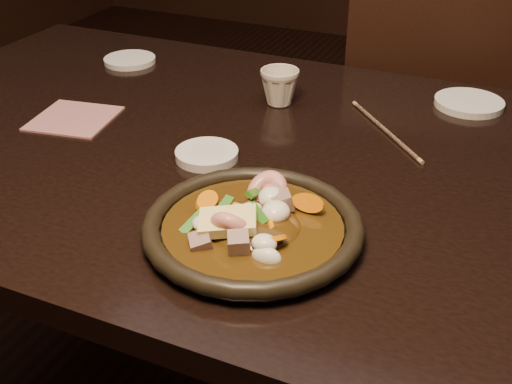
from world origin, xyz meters
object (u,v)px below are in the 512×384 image
at_px(chair, 424,144).
at_px(plate, 253,228).
at_px(tea_cup, 280,86).
at_px(table, 271,192).

relative_size(chair, plate, 3.10).
bearing_deg(tea_cup, table, -71.35).
xyz_separation_m(table, plate, (0.07, -0.23, 0.09)).
xyz_separation_m(plate, tea_cup, (-0.14, 0.43, 0.02)).
bearing_deg(table, chair, 76.71).
distance_m(chair, plate, 0.93).
distance_m(table, plate, 0.26).
bearing_deg(chair, tea_cup, 54.95).
xyz_separation_m(chair, tea_cup, (-0.22, -0.46, 0.29)).
bearing_deg(chair, table, 67.18).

